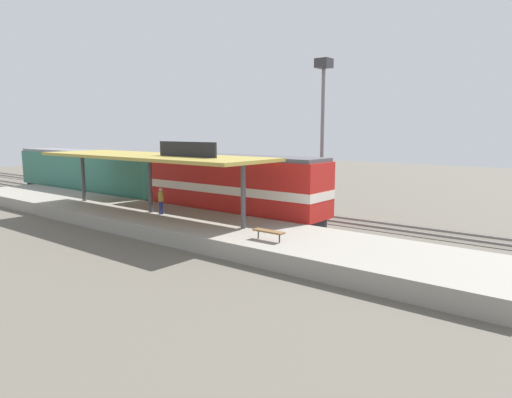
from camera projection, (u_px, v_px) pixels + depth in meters
name	position (u px, v px, depth m)	size (l,w,h in m)	color
ground_plane	(219.00, 212.00, 35.24)	(120.00, 120.00, 0.00)	#5B564C
track_near	(201.00, 215.00, 33.69)	(3.20, 110.00, 0.16)	#4E4941
track_far	(241.00, 207.00, 37.26)	(3.20, 110.00, 0.16)	#4E4941
platform	(151.00, 219.00, 30.06)	(6.00, 44.00, 0.90)	gray
station_canopy	(150.00, 157.00, 29.39)	(5.20, 18.00, 4.70)	#47474C
platform_bench	(269.00, 232.00, 22.22)	(0.44, 1.70, 0.50)	#333338
locomotive	(232.00, 187.00, 31.40)	(2.93, 14.43, 4.44)	#28282D
passenger_carriage_single	(88.00, 173.00, 42.46)	(2.90, 20.00, 4.24)	#28282D
freight_car	(207.00, 180.00, 39.32)	(2.80, 12.00, 3.54)	#28282D
light_mast	(323.00, 103.00, 34.99)	(1.10, 1.10, 11.70)	slate
person_waiting	(161.00, 200.00, 29.14)	(0.34, 0.34, 1.71)	navy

